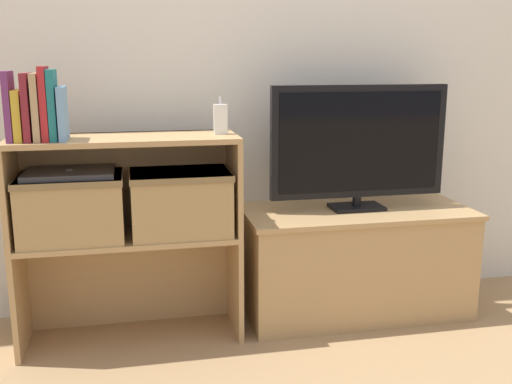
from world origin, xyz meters
TOP-DOWN VIEW (x-y plane):
  - ground_plane at (0.00, 0.00)m, footprint 16.00×16.00m
  - wall_back at (0.00, 0.47)m, footprint 10.00×0.05m
  - tv_stand at (0.45, 0.22)m, footprint 0.97×0.46m
  - tv at (0.45, 0.22)m, footprint 0.76×0.14m
  - bookshelf_lower_tier at (-0.50, 0.21)m, footprint 0.85×0.31m
  - bookshelf_upper_tier at (-0.50, 0.21)m, footprint 0.85×0.31m
  - book_plum at (-0.89, 0.10)m, footprint 0.02×0.12m
  - book_mustard at (-0.86, 0.10)m, footprint 0.03×0.13m
  - book_maroon at (-0.83, 0.10)m, footprint 0.02×0.14m
  - book_tan at (-0.79, 0.10)m, footprint 0.02×0.15m
  - book_crimson at (-0.77, 0.10)m, footprint 0.02×0.13m
  - book_teal at (-0.74, 0.10)m, footprint 0.02×0.13m
  - book_skyblue at (-0.71, 0.10)m, footprint 0.02×0.15m
  - baby_monitor at (-0.14, 0.16)m, footprint 0.05×0.03m
  - storage_basket_left at (-0.70, 0.14)m, footprint 0.38×0.28m
  - storage_basket_right at (-0.30, 0.14)m, footprint 0.38×0.28m
  - laptop at (-0.70, 0.14)m, footprint 0.32×0.24m

SIDE VIEW (x-z plane):
  - ground_plane at x=0.00m, z-range 0.00..0.00m
  - tv_stand at x=0.45m, z-range 0.00..0.46m
  - bookshelf_lower_tier at x=-0.50m, z-range 0.06..0.48m
  - storage_basket_left at x=-0.70m, z-range 0.44..0.68m
  - storage_basket_right at x=-0.30m, z-range 0.44..0.68m
  - bookshelf_upper_tier at x=-0.50m, z-range 0.48..0.86m
  - laptop at x=-0.70m, z-range 0.67..0.69m
  - tv at x=0.45m, z-range 0.48..1.00m
  - baby_monitor at x=-0.14m, z-range 0.79..0.94m
  - book_mustard at x=-0.86m, z-range 0.81..0.98m
  - book_skyblue at x=-0.71m, z-range 0.81..0.99m
  - book_tan at x=-0.79m, z-range 0.81..1.04m
  - book_maroon at x=-0.83m, z-range 0.81..1.04m
  - book_plum at x=-0.89m, z-range 0.81..1.05m
  - book_teal at x=-0.74m, z-range 0.81..1.05m
  - book_crimson at x=-0.77m, z-range 0.81..1.06m
  - wall_back at x=0.00m, z-range 0.00..2.40m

